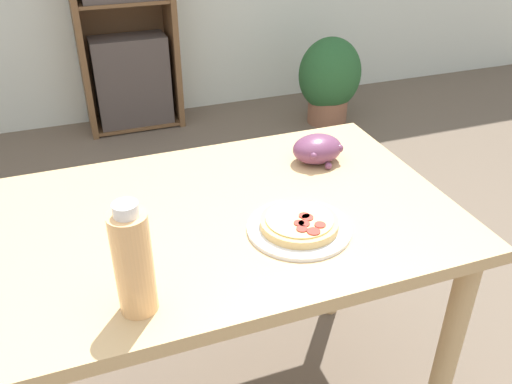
% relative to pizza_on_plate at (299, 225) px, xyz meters
% --- Properties ---
extents(dining_table, '(1.17, 0.75, 0.77)m').
position_rel_pizza_on_plate_xyz_m(dining_table, '(-0.16, 0.13, -0.13)').
color(dining_table, tan).
rests_on(dining_table, ground_plane).
extents(pizza_on_plate, '(0.25, 0.25, 0.04)m').
position_rel_pizza_on_plate_xyz_m(pizza_on_plate, '(0.00, 0.00, 0.00)').
color(pizza_on_plate, white).
rests_on(pizza_on_plate, dining_table).
extents(grape_bunch, '(0.15, 0.12, 0.08)m').
position_rel_pizza_on_plate_xyz_m(grape_bunch, '(0.19, 0.30, 0.03)').
color(grape_bunch, '#6B3856').
rests_on(grape_bunch, dining_table).
extents(drink_bottle, '(0.07, 0.07, 0.24)m').
position_rel_pizza_on_plate_xyz_m(drink_bottle, '(-0.40, -0.13, 0.10)').
color(drink_bottle, '#EFB270').
rests_on(drink_bottle, dining_table).
extents(bookshelf, '(0.61, 0.31, 1.63)m').
position_rel_pizza_on_plate_xyz_m(bookshelf, '(-0.05, 2.52, -0.04)').
color(bookshelf, brown).
rests_on(bookshelf, ground_plane).
extents(potted_plant_floor, '(0.42, 0.36, 0.58)m').
position_rel_pizza_on_plate_xyz_m(potted_plant_floor, '(1.19, 2.12, -0.49)').
color(potted_plant_floor, '#8E5B42').
rests_on(potted_plant_floor, ground_plane).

